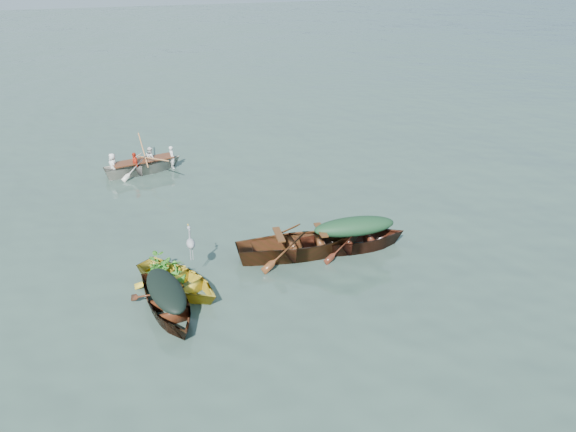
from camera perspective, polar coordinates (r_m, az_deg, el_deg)
name	(u,v)px	position (r m, az deg, el deg)	size (l,w,h in m)	color
ground	(340,289)	(14.57, 5.26, -7.38)	(140.00, 140.00, 0.00)	#354A40
yellow_dinghy	(179,289)	(14.77, -10.99, -7.30)	(1.46, 3.36, 0.92)	gold
dark_covered_boat	(169,312)	(13.98, -12.04, -9.56)	(1.39, 3.74, 0.94)	#4F2712
green_tarp_boat	(353,249)	(16.37, 6.62, -3.35)	(1.35, 4.32, 1.01)	#481910
open_wooden_boat	(300,256)	(15.94, 1.20, -4.04)	(1.55, 4.97, 1.20)	#502714
rowed_boat	(145,172)	(22.31, -14.37, 4.32)	(1.24, 4.13, 0.97)	beige
dark_tarp_cover	(166,289)	(13.60, -12.30, -7.27)	(0.76, 2.06, 0.40)	black
green_tarp_cover	(354,226)	(16.01, 6.76, -0.98)	(0.74, 2.38, 0.52)	#143217
thwart_benches	(300,236)	(15.64, 1.22, -2.08)	(0.93, 2.49, 0.04)	#43240F
heron	(191,249)	(14.62, -9.81, -3.32)	(0.28, 0.40, 0.92)	#969A9E
dinghy_weeds	(163,256)	(14.76, -12.57, -4.01)	(0.70, 0.90, 0.60)	#39711D
rowers	(142,151)	(22.01, -14.62, 6.41)	(1.11, 2.89, 0.76)	silver
oars	(143,160)	(22.13, -14.52, 5.56)	(2.60, 0.60, 0.06)	#A96F40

